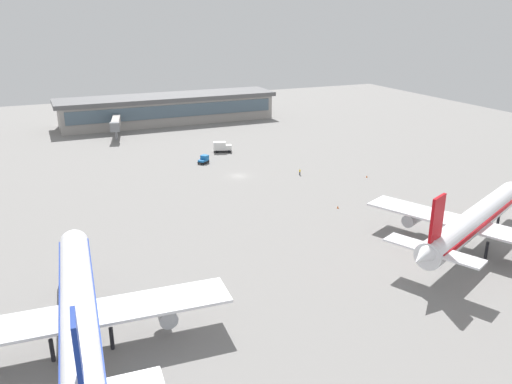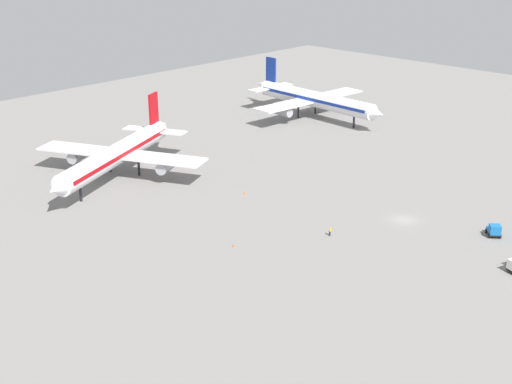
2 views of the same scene
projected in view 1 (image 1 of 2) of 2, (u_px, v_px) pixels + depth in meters
ground at (239, 176)px, 137.41m from camera, size 288.00×288.00×0.00m
terminal_building at (168, 109)px, 203.36m from camera, size 85.76×19.04×10.71m
airplane_at_gate at (475, 220)px, 93.75m from camera, size 46.31×38.40×14.98m
airplane_taxiing at (78, 307)px, 66.21m from camera, size 39.37×49.04×14.92m
baggage_tug at (204, 159)px, 148.76m from camera, size 3.74×3.63×2.30m
catering_truck at (222, 147)px, 160.31m from camera, size 5.91×3.50×3.30m
ground_crew_worker at (300, 172)px, 137.99m from camera, size 0.52×0.52×1.67m
jet_bridge at (116, 123)px, 177.63m from camera, size 6.08×16.47×6.74m
safety_cone_near_gate at (367, 176)px, 136.03m from camera, size 0.44×0.44×0.60m
safety_cone_mid_apron at (338, 207)px, 114.59m from camera, size 0.44×0.44×0.60m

